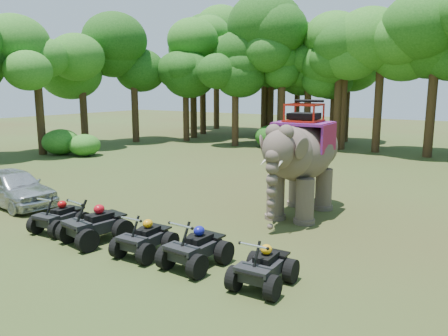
{
  "coord_description": "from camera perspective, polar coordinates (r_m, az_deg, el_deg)",
  "views": [
    {
      "loc": [
        7.68,
        -10.6,
        4.52
      ],
      "look_at": [
        0.0,
        1.2,
        1.9
      ],
      "focal_mm": 35.0,
      "sensor_mm": 36.0,
      "label": 1
    }
  ],
  "objects": [
    {
      "name": "tree_35",
      "position": [
        37.9,
        15.75,
        9.23
      ],
      "size": [
        5.48,
        5.48,
        7.83
      ],
      "primitive_type": null,
      "color": "#195114",
      "rests_on": "ground"
    },
    {
      "name": "elephant",
      "position": [
        15.7,
        10.1,
        1.23
      ],
      "size": [
        2.35,
        4.92,
        4.05
      ],
      "primitive_type": null,
      "rotation": [
        0.0,
        0.0,
        0.05
      ],
      "color": "brown",
      "rests_on": "ground"
    },
    {
      "name": "tree_48",
      "position": [
        48.3,
        -1.0,
        11.67
      ],
      "size": [
        7.66,
        7.66,
        10.95
      ],
      "primitive_type": null,
      "color": "#195114",
      "rests_on": "ground"
    },
    {
      "name": "tree_42",
      "position": [
        34.72,
        10.9,
        9.12
      ],
      "size": [
        5.28,
        5.28,
        7.54
      ],
      "primitive_type": null,
      "color": "#195114",
      "rests_on": "ground"
    },
    {
      "name": "tree_29",
      "position": [
        37.07,
        -11.64,
        10.07
      ],
      "size": [
        6.09,
        6.09,
        8.7
      ],
      "primitive_type": null,
      "color": "#195114",
      "rests_on": "ground"
    },
    {
      "name": "atv_4",
      "position": [
        10.22,
        5.18,
        -12.09
      ],
      "size": [
        1.23,
        1.64,
        1.18
      ],
      "primitive_type": null,
      "rotation": [
        0.0,
        0.0,
        0.04
      ],
      "color": "black",
      "rests_on": "ground"
    },
    {
      "name": "tree_41",
      "position": [
        39.62,
        -4.04,
        11.05
      ],
      "size": [
        6.85,
        6.85,
        9.78
      ],
      "primitive_type": null,
      "color": "#195114",
      "rests_on": "ground"
    },
    {
      "name": "tree_27",
      "position": [
        31.94,
        -23.04,
        8.58
      ],
      "size": [
        5.45,
        5.45,
        7.78
      ],
      "primitive_type": null,
      "color": "#195114",
      "rests_on": "ground"
    },
    {
      "name": "atv_1",
      "position": [
        13.47,
        -16.52,
        -6.47
      ],
      "size": [
        1.6,
        2.01,
        1.36
      ],
      "primitive_type": null,
      "rotation": [
        0.0,
        0.0,
        -0.15
      ],
      "color": "black",
      "rests_on": "ground"
    },
    {
      "name": "tree_32",
      "position": [
        33.85,
        7.56,
        9.23
      ],
      "size": [
        5.32,
        5.32,
        7.6
      ],
      "primitive_type": null,
      "color": "#195114",
      "rests_on": "ground"
    },
    {
      "name": "tree_28",
      "position": [
        35.66,
        -18.0,
        9.48
      ],
      "size": [
        5.85,
        5.85,
        8.36
      ],
      "primitive_type": null,
      "color": "#195114",
      "rests_on": "ground"
    },
    {
      "name": "atv_3",
      "position": [
        11.26,
        -3.75,
        -9.67
      ],
      "size": [
        1.33,
        1.77,
        1.27
      ],
      "primitive_type": null,
      "rotation": [
        0.0,
        0.0,
        -0.05
      ],
      "color": "black",
      "rests_on": "ground"
    },
    {
      "name": "tree_47",
      "position": [
        42.76,
        -2.8,
        10.99
      ],
      "size": [
        6.82,
        6.82,
        9.74
      ],
      "primitive_type": null,
      "color": "#195114",
      "rests_on": "ground"
    },
    {
      "name": "tree_34",
      "position": [
        40.12,
        5.29,
        10.37
      ],
      "size": [
        6.21,
        6.21,
        8.87
      ],
      "primitive_type": null,
      "color": "#195114",
      "rests_on": "ground"
    },
    {
      "name": "tree_37",
      "position": [
        33.07,
        15.33,
        9.72
      ],
      "size": [
        5.96,
        5.96,
        8.52
      ],
      "primitive_type": null,
      "color": "#195114",
      "rests_on": "ground"
    },
    {
      "name": "parked_car",
      "position": [
        18.69,
        -25.8,
        -2.26
      ],
      "size": [
        4.36,
        2.06,
        1.44
      ],
      "primitive_type": "imported",
      "rotation": [
        0.0,
        0.0,
        1.48
      ],
      "color": "silver",
      "rests_on": "ground"
    },
    {
      "name": "tree_1",
      "position": [
        31.23,
        25.66,
        10.06
      ],
      "size": [
        6.74,
        6.74,
        9.63
      ],
      "primitive_type": null,
      "color": "#195114",
      "rests_on": "ground"
    },
    {
      "name": "tree_43",
      "position": [
        44.5,
        5.54,
        11.1
      ],
      "size": [
        6.99,
        6.99,
        9.99
      ],
      "primitive_type": null,
      "color": "#195114",
      "rests_on": "ground"
    },
    {
      "name": "tree_38",
      "position": [
        34.75,
        7.52,
        10.95
      ],
      "size": [
        6.75,
        6.75,
        9.65
      ],
      "primitive_type": null,
      "color": "#195114",
      "rests_on": "ground"
    },
    {
      "name": "tree_33",
      "position": [
        35.48,
        14.15,
        8.63
      ],
      "size": [
        4.95,
        4.95,
        7.07
      ],
      "primitive_type": null,
      "color": "#195114",
      "rests_on": "ground"
    },
    {
      "name": "tree_31",
      "position": [
        33.84,
        1.49,
        9.45
      ],
      "size": [
        5.43,
        5.43,
        7.76
      ],
      "primitive_type": null,
      "color": "#195114",
      "rests_on": "ground"
    },
    {
      "name": "tree_46",
      "position": [
        40.11,
        6.15,
        10.19
      ],
      "size": [
        6.05,
        6.05,
        8.64
      ],
      "primitive_type": null,
      "color": "#195114",
      "rests_on": "ground"
    },
    {
      "name": "tree_45",
      "position": [
        32.88,
        14.69,
        9.46
      ],
      "size": [
        5.73,
        5.73,
        8.19
      ],
      "primitive_type": null,
      "color": "#195114",
      "rests_on": "ground"
    },
    {
      "name": "ground",
      "position": [
        13.84,
        -2.74,
        -8.52
      ],
      "size": [
        110.0,
        110.0,
        0.0
      ],
      "primitive_type": "plane",
      "color": "#47381E",
      "rests_on": "ground"
    },
    {
      "name": "tree_0",
      "position": [
        32.3,
        19.58,
        9.36
      ],
      "size": [
        5.87,
        5.87,
        8.38
      ],
      "primitive_type": null,
      "color": "#195114",
      "rests_on": "ground"
    },
    {
      "name": "tree_36",
      "position": [
        43.41,
        9.56,
        9.66
      ],
      "size": [
        5.55,
        5.55,
        7.92
      ],
      "primitive_type": null,
      "color": "#195114",
      "rests_on": "ground"
    },
    {
      "name": "tree_30",
      "position": [
        37.15,
        -5.01,
        9.27
      ],
      "size": [
        5.22,
        5.22,
        7.45
      ],
      "primitive_type": null,
      "color": "#195114",
      "rests_on": "ground"
    },
    {
      "name": "atv_2",
      "position": [
        12.18,
        -10.32,
        -8.45
      ],
      "size": [
        1.23,
        1.64,
        1.18
      ],
      "primitive_type": null,
      "rotation": [
        0.0,
        0.0,
        0.04
      ],
      "color": "black",
      "rests_on": "ground"
    },
    {
      "name": "atv_0",
      "position": [
        14.83,
        -20.73,
        -5.52
      ],
      "size": [
        1.3,
        1.69,
        1.18
      ],
      "primitive_type": null,
      "rotation": [
        0.0,
        0.0,
        0.09
      ],
      "color": "black",
      "rests_on": "ground"
    }
  ]
}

